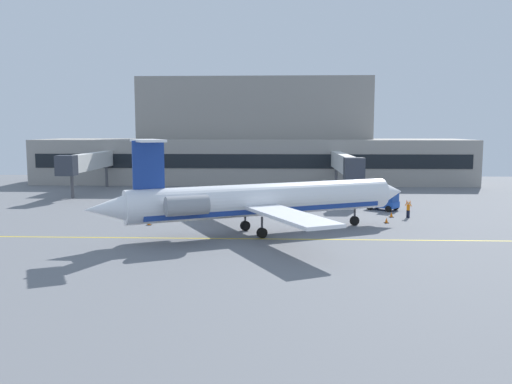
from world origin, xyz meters
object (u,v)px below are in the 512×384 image
regional_jet (261,200)px  pushback_tractor (385,202)px  baggage_tug (165,200)px  marshaller (408,209)px  belt_loader (357,193)px  fuel_tank (340,187)px

regional_jet → pushback_tractor: size_ratio=7.62×
baggage_tug → marshaller: (27.04, -5.69, -0.01)m
regional_jet → belt_loader: regional_jet is taller
baggage_tug → fuel_tank: size_ratio=0.67×
baggage_tug → fuel_tank: bearing=30.0°
belt_loader → marshaller: (3.40, -13.42, -0.02)m
pushback_tractor → fuel_tank: (-3.67, 13.18, 0.28)m
regional_jet → marshaller: regional_jet is taller
regional_jet → fuel_tank: regional_jet is taller
belt_loader → fuel_tank: fuel_tank is taller
regional_jet → pushback_tractor: regional_jet is taller
pushback_tractor → marshaller: (1.36, -5.23, -0.03)m
pushback_tractor → marshaller: size_ratio=2.03×
marshaller → belt_loader: bearing=104.2°
pushback_tractor → belt_loader: 8.44m
belt_loader → marshaller: bearing=-75.8°
regional_jet → belt_loader: 25.48m
pushback_tractor → belt_loader: size_ratio=1.00×
regional_jet → marshaller: size_ratio=15.44×
baggage_tug → belt_loader: bearing=18.1°
regional_jet → fuel_tank: 29.35m
pushback_tractor → marshaller: 5.41m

